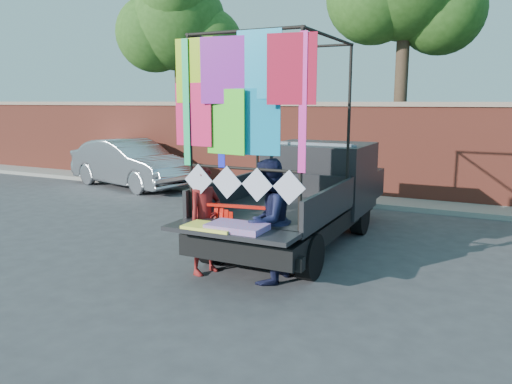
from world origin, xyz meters
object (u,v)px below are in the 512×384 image
at_px(pickup_truck, 310,192).
at_px(man, 267,221).
at_px(woman, 205,220).
at_px(sedan, 131,163).

distance_m(pickup_truck, man, 2.63).
relative_size(woman, man, 0.92).
height_order(sedan, man, man).
bearing_deg(pickup_truck, man, -83.26).
bearing_deg(woman, sedan, 63.37).
distance_m(pickup_truck, woman, 2.78).
xyz_separation_m(pickup_truck, woman, (-0.71, -2.68, -0.07)).
bearing_deg(sedan, man, -113.18).
bearing_deg(sedan, pickup_truck, -98.95).
height_order(pickup_truck, sedan, pickup_truck).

